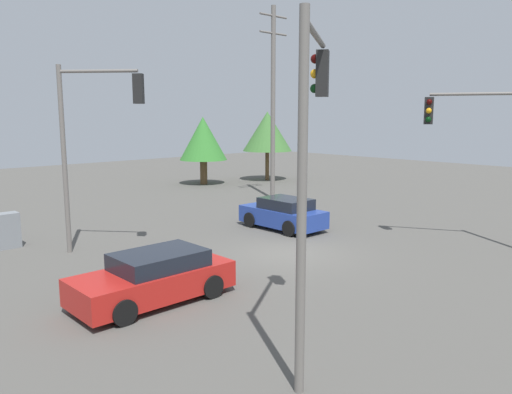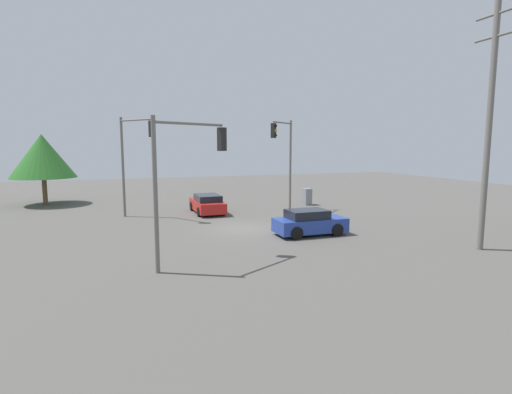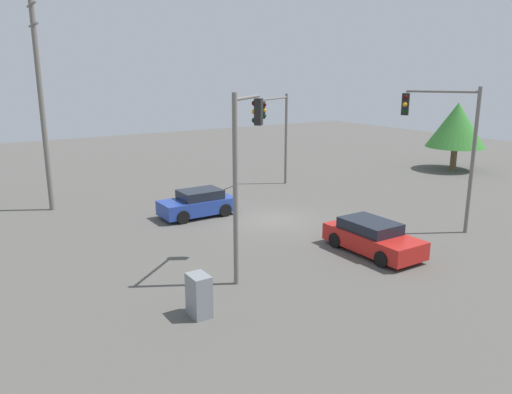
{
  "view_description": "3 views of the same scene",
  "coord_description": "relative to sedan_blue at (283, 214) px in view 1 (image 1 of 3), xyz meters",
  "views": [
    {
      "loc": [
        -13.38,
        -12.55,
        5.14
      ],
      "look_at": [
        -1.22,
        0.46,
        2.23
      ],
      "focal_mm": 35.0,
      "sensor_mm": 36.0,
      "label": 1
    },
    {
      "loc": [
        22.72,
        -7.42,
        5.09
      ],
      "look_at": [
        -1.18,
        1.17,
        1.75
      ],
      "focal_mm": 28.0,
      "sensor_mm": 36.0,
      "label": 2
    },
    {
      "loc": [
        -20.78,
        14.48,
        7.64
      ],
      "look_at": [
        0.44,
        0.73,
        1.27
      ],
      "focal_mm": 35.0,
      "sensor_mm": 36.0,
      "label": 3
    }
  ],
  "objects": [
    {
      "name": "ground_plane",
      "position": [
        -2.82,
        -2.95,
        -0.7
      ],
      "size": [
        80.0,
        80.0,
        0.0
      ],
      "primitive_type": "plane",
      "color": "#54514C"
    },
    {
      "name": "tree_far",
      "position": [
        6.57,
        14.66,
        2.72
      ],
      "size": [
        3.55,
        3.55,
        5.07
      ],
      "color": "brown",
      "rests_on": "ground_plane"
    },
    {
      "name": "sedan_red",
      "position": [
        -9.16,
        -3.82,
        -0.02
      ],
      "size": [
        4.46,
        2.02,
        1.4
      ],
      "rotation": [
        0.0,
        0.0,
        1.57
      ],
      "color": "red",
      "rests_on": "ground_plane"
    },
    {
      "name": "traffic_signal_aux",
      "position": [
        -8.06,
        1.97,
        3.98
      ],
      "size": [
        2.25,
        2.54,
        6.96
      ],
      "rotation": [
        0.0,
        0.0,
        -0.86
      ],
      "color": "slate",
      "rests_on": "ground_plane"
    },
    {
      "name": "sedan_blue",
      "position": [
        0.0,
        0.0,
        0.0
      ],
      "size": [
        1.94,
        4.03,
        1.45
      ],
      "color": "#233D93",
      "rests_on": "ground_plane"
    },
    {
      "name": "utility_pole_tall",
      "position": [
        5.69,
        6.39,
        5.41
      ],
      "size": [
        2.2,
        0.28,
        11.61
      ],
      "color": "slate",
      "rests_on": "ground_plane"
    },
    {
      "name": "traffic_signal_main",
      "position": [
        -8.64,
        -8.99,
        4.01
      ],
      "size": [
        3.01,
        2.16,
        6.98
      ],
      "rotation": [
        0.0,
        0.0,
        0.59
      ],
      "color": "slate",
      "rests_on": "ground_plane"
    },
    {
      "name": "tree_corner",
      "position": [
        11.73,
        13.06,
        3.2
      ],
      "size": [
        3.9,
        3.9,
        5.48
      ],
      "color": "brown",
      "rests_on": "ground_plane"
    },
    {
      "name": "electrical_cabinet",
      "position": [
        -10.3,
        5.08,
        -0.01
      ],
      "size": [
        0.83,
        0.59,
        1.39
      ],
      "primitive_type": "cube",
      "color": "gray",
      "rests_on": "ground_plane"
    },
    {
      "name": "traffic_signal_cross",
      "position": [
        3.3,
        -7.55,
        3.55
      ],
      "size": [
        2.15,
        3.49,
        6.21
      ],
      "rotation": [
        0.0,
        0.0,
        2.09
      ],
      "color": "slate",
      "rests_on": "ground_plane"
    }
  ]
}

